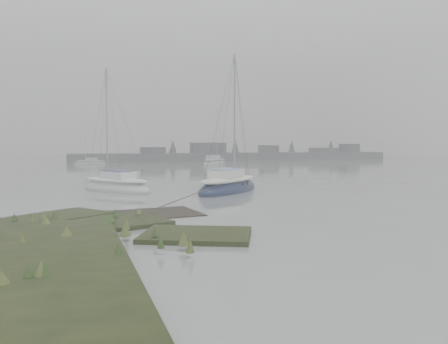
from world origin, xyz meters
TOP-DOWN VIEW (x-y plane):
  - ground at (0.00, 30.00)m, footprint 160.00×160.00m
  - far_shoreline at (26.84, 61.90)m, footprint 60.00×8.00m
  - sailboat_main at (6.14, 11.99)m, footprint 6.47×6.32m
  - sailboat_white at (-0.61, 14.91)m, footprint 5.09×6.18m
  - sailboat_far_b at (16.48, 46.46)m, footprint 5.90×6.14m
  - sailboat_far_c at (-0.68, 53.31)m, footprint 4.78×2.25m

SIDE VIEW (x-z plane):
  - ground at x=0.00m, z-range 0.00..0.00m
  - sailboat_far_c at x=-0.68m, z-range -3.04..3.44m
  - sailboat_white at x=-0.61m, z-range -4.04..4.58m
  - sailboat_far_b at x=16.48m, z-range -4.24..4.80m
  - sailboat_main at x=6.14m, z-range -4.51..5.10m
  - far_shoreline at x=26.84m, z-range -1.22..2.93m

